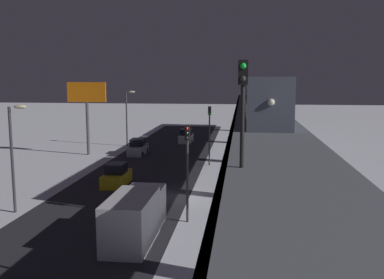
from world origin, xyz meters
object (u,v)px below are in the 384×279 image
sedan_white (186,137)px  traffic_light_mid (209,127)px  subway_train (257,90)px  commercial_billboard (87,99)px  traffic_light_near (187,160)px  box_truck (136,216)px  sedan_yellow (116,176)px  sedan_silver (138,148)px  rail_signal (243,95)px

sedan_white → traffic_light_mid: bearing=-73.8°
subway_train → commercial_billboard: subway_train is taller
traffic_light_near → traffic_light_mid: (0.00, -18.68, 0.00)m
box_truck → traffic_light_near: 5.03m
box_truck → traffic_light_mid: (-2.70, -21.83, 2.85)m
commercial_billboard → box_truck: bearing=115.5°
sedan_white → sedan_yellow: same height
sedan_yellow → commercial_billboard: (7.83, -14.35, 6.03)m
box_truck → commercial_billboard: (12.63, -26.50, 5.48)m
sedan_yellow → traffic_light_mid: traffic_light_mid is taller
sedan_silver → box_truck: box_truck is taller
sedan_silver → traffic_light_near: size_ratio=0.66×
sedan_silver → traffic_light_mid: 11.33m
sedan_white → commercial_billboard: 16.79m
sedan_white → traffic_light_near: bearing=-82.3°
traffic_light_near → subway_train: bearing=-101.0°
sedan_white → rail_signal: bearing=-79.9°
subway_train → box_truck: bearing=75.2°
box_truck → traffic_light_mid: bearing=-97.1°
traffic_light_mid → subway_train: bearing=-122.6°
rail_signal → sedan_silver: size_ratio=0.94×
subway_train → sedan_yellow: subway_train is taller
rail_signal → box_truck: (6.21, -8.09, -7.51)m
rail_signal → sedan_yellow: size_ratio=0.99×
sedan_silver → traffic_light_near: bearing=111.0°
box_truck → traffic_light_mid: size_ratio=1.16×
subway_train → commercial_billboard: size_ratio=6.23×
sedan_silver → rail_signal: bearing=109.9°
rail_signal → sedan_white: bearing=-79.9°
subway_train → traffic_light_near: subway_train is taller
subway_train → commercial_billboard: bearing=9.6°
traffic_light_near → commercial_billboard: size_ratio=0.72×
subway_train → rail_signal: bearing=87.4°
box_truck → subway_train: bearing=-104.8°
box_truck → sedan_white: bearing=-87.0°
sedan_silver → traffic_light_mid: (-9.30, 5.51, 3.41)m
rail_signal → sedan_white: 47.52m
sedan_yellow → commercial_billboard: size_ratio=0.46×
subway_train → sedan_yellow: size_ratio=13.67×
sedan_white → traffic_light_near: traffic_light_near is taller
traffic_light_mid → rail_signal: bearing=96.7°
rail_signal → sedan_yellow: rail_signal is taller
sedan_yellow → traffic_light_mid: size_ratio=0.63×
rail_signal → traffic_light_near: rail_signal is taller
sedan_yellow → traffic_light_near: (-7.50, 9.00, 3.40)m
subway_train → box_truck: (7.92, 29.99, -6.56)m
rail_signal → sedan_white: size_ratio=0.98×
sedan_yellow → box_truck: bearing=111.6°
rail_signal → box_truck: rail_signal is taller
subway_train → traffic_light_near: 27.60m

